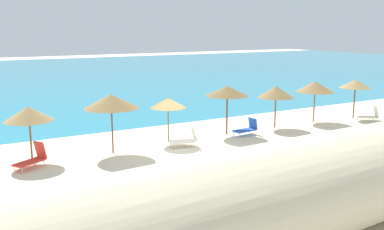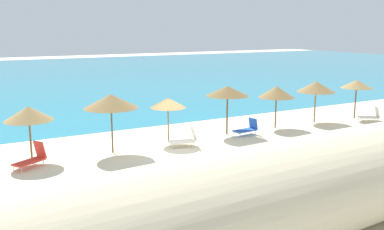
% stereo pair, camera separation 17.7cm
% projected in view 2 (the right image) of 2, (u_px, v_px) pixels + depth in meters
% --- Properties ---
extents(ground_plane, '(160.00, 160.00, 0.00)m').
position_uv_depth(ground_plane, '(177.00, 148.00, 22.23)').
color(ground_plane, beige).
extents(sea_water, '(160.00, 66.18, 0.01)m').
position_uv_depth(sea_water, '(39.00, 77.00, 54.99)').
color(sea_water, teal).
rests_on(sea_water, ground_plane).
extents(dune_ridge, '(54.00, 6.62, 2.82)m').
position_uv_depth(dune_ridge, '(324.00, 181.00, 13.36)').
color(dune_ridge, beige).
rests_on(dune_ridge, ground_plane).
extents(beach_umbrella_2, '(2.19, 2.19, 2.60)m').
position_uv_depth(beach_umbrella_2, '(29.00, 113.00, 19.57)').
color(beach_umbrella_2, brown).
rests_on(beach_umbrella_2, ground_plane).
extents(beach_umbrella_3, '(2.65, 2.65, 2.93)m').
position_uv_depth(beach_umbrella_3, '(111.00, 101.00, 20.93)').
color(beach_umbrella_3, brown).
rests_on(beach_umbrella_3, ground_plane).
extents(beach_umbrella_4, '(1.92, 1.92, 2.42)m').
position_uv_depth(beach_umbrella_4, '(168.00, 103.00, 23.04)').
color(beach_umbrella_4, brown).
rests_on(beach_umbrella_4, ground_plane).
extents(beach_umbrella_5, '(2.46, 2.46, 2.82)m').
position_uv_depth(beach_umbrella_5, '(227.00, 91.00, 24.70)').
color(beach_umbrella_5, brown).
rests_on(beach_umbrella_5, ground_plane).
extents(beach_umbrella_6, '(2.22, 2.22, 2.59)m').
position_uv_depth(beach_umbrella_6, '(277.00, 92.00, 26.38)').
color(beach_umbrella_6, brown).
rests_on(beach_umbrella_6, ground_plane).
extents(beach_umbrella_7, '(2.46, 2.46, 2.67)m').
position_uv_depth(beach_umbrella_7, '(316.00, 87.00, 28.07)').
color(beach_umbrella_7, brown).
rests_on(beach_umbrella_7, ground_plane).
extents(beach_umbrella_8, '(2.09, 2.09, 2.63)m').
position_uv_depth(beach_umbrella_8, '(357.00, 84.00, 29.16)').
color(beach_umbrella_8, brown).
rests_on(beach_umbrella_8, ground_plane).
extents(lounge_chair_0, '(1.57, 1.26, 1.09)m').
position_uv_depth(lounge_chair_0, '(32.00, 158.00, 19.13)').
color(lounge_chair_0, red).
rests_on(lounge_chair_0, ground_plane).
extents(lounge_chair_1, '(1.56, 0.96, 1.15)m').
position_uv_depth(lounge_chair_1, '(186.00, 138.00, 22.38)').
color(lounge_chair_1, white).
rests_on(lounge_chair_1, ground_plane).
extents(lounge_chair_2, '(1.50, 0.79, 0.94)m').
position_uv_depth(lounge_chair_2, '(247.00, 129.00, 24.92)').
color(lounge_chair_2, blue).
rests_on(lounge_chair_2, ground_plane).
extents(lounge_chair_4, '(1.39, 1.18, 1.01)m').
position_uv_depth(lounge_chair_4, '(371.00, 116.00, 28.36)').
color(lounge_chair_4, white).
rests_on(lounge_chair_4, ground_plane).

